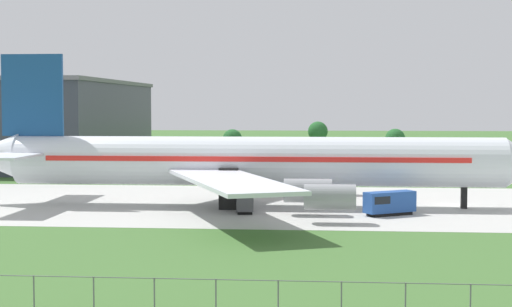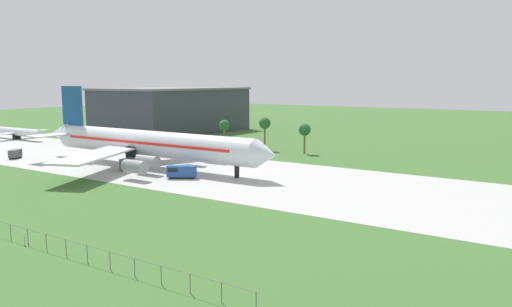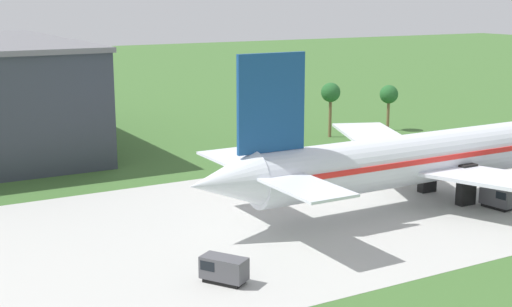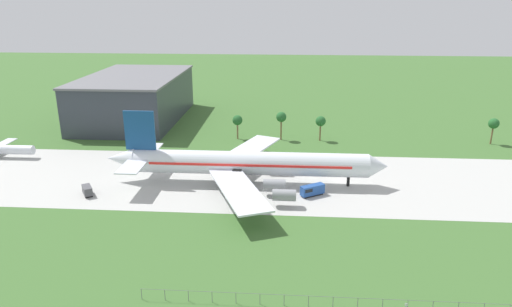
% 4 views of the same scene
% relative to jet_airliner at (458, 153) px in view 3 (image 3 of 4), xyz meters
% --- Properties ---
extents(jet_airliner, '(76.45, 60.01, 19.93)m').
position_rel_jet_airliner_xyz_m(jet_airliner, '(0.00, 0.00, 0.00)').
color(jet_airliner, silver).
rests_on(jet_airliner, ground_plane).
extents(baggage_tug, '(4.02, 4.69, 2.48)m').
position_rel_jet_airliner_xyz_m(baggage_tug, '(-39.97, -10.74, -4.51)').
color(baggage_tug, black).
rests_on(baggage_tug, ground_plane).
extents(fuel_truck, '(2.49, 4.29, 2.89)m').
position_rel_jet_airliner_xyz_m(fuel_truck, '(0.52, -6.66, -4.30)').
color(fuel_truck, black).
rests_on(fuel_truck, ground_plane).
extents(palm_tree_row, '(92.38, 3.60, 10.22)m').
position_rel_jet_airliner_xyz_m(palm_tree_row, '(26.90, 41.47, 1.46)').
color(palm_tree_row, brown).
rests_on(palm_tree_row, ground_plane).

